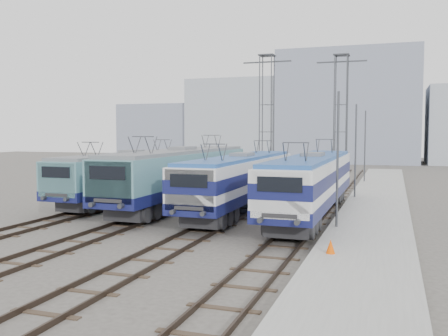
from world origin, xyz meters
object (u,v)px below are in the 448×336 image
at_px(mast_front, 338,163).
at_px(mast_mid, 356,153).
at_px(locomotive_center_left, 181,172).
at_px(mast_rear, 365,148).
at_px(catenary_tower_east, 341,114).
at_px(locomotive_far_right, 312,179).
at_px(safety_cone, 331,246).
at_px(catenary_tower_west, 267,114).
at_px(locomotive_far_left, 130,172).
at_px(locomotive_center_right, 241,177).

height_order(mast_front, mast_mid, same).
bearing_deg(locomotive_center_left, mast_rear, 59.56).
bearing_deg(catenary_tower_east, mast_front, -84.55).
bearing_deg(mast_mid, locomotive_far_right, -102.85).
xyz_separation_m(locomotive_far_right, mast_front, (1.85, -3.89, 1.24)).
bearing_deg(safety_cone, mast_mid, 91.25).
relative_size(locomotive_center_left, locomotive_far_right, 1.06).
bearing_deg(catenary_tower_west, mast_mid, -42.93).
bearing_deg(safety_cone, locomotive_center_left, 135.05).
distance_m(catenary_tower_east, safety_cone, 28.45).
distance_m(locomotive_far_left, safety_cone, 20.05).
distance_m(locomotive_center_left, mast_rear, 21.45).
relative_size(locomotive_center_right, mast_mid, 2.45).
relative_size(locomotive_far_left, safety_cone, 31.01).
height_order(catenary_tower_west, catenary_tower_east, same).
bearing_deg(mast_mid, mast_rear, 90.00).
height_order(catenary_tower_west, mast_front, catenary_tower_west).
bearing_deg(locomotive_far_right, catenary_tower_west, 112.73).
relative_size(locomotive_far_left, catenary_tower_east, 1.43).
height_order(locomotive_center_left, mast_rear, mast_rear).
distance_m(locomotive_center_left, locomotive_far_right, 9.15).
distance_m(mast_rear, safety_cone, 29.83).
bearing_deg(mast_front, locomotive_center_left, 152.96).
relative_size(locomotive_center_left, safety_cone, 33.81).
distance_m(locomotive_center_right, mast_front, 7.93).
relative_size(locomotive_center_right, locomotive_far_right, 0.97).
distance_m(locomotive_center_right, locomotive_far_right, 4.55).
bearing_deg(locomotive_center_right, locomotive_center_left, 167.88).
bearing_deg(locomotive_far_right, mast_front, -64.56).
bearing_deg(catenary_tower_west, locomotive_center_left, -98.84).
distance_m(locomotive_far_left, locomotive_center_left, 4.64).
distance_m(catenary_tower_east, mast_front, 22.32).
height_order(locomotive_far_left, catenary_tower_west, catenary_tower_west).
relative_size(mast_front, safety_cone, 12.67).
bearing_deg(locomotive_far_right, locomotive_center_right, 171.39).
bearing_deg(locomotive_far_left, catenary_tower_east, 49.21).
distance_m(locomotive_far_right, mast_front, 4.48).
xyz_separation_m(locomotive_far_left, mast_front, (15.35, -6.64, 1.36)).
distance_m(catenary_tower_east, mast_rear, 4.28).
xyz_separation_m(locomotive_far_left, mast_rear, (15.35, 17.36, 1.36)).
bearing_deg(mast_rear, locomotive_center_right, -108.10).
bearing_deg(locomotive_far_right, mast_rear, 84.74).
bearing_deg(mast_mid, catenary_tower_west, 137.07).
xyz_separation_m(locomotive_far_right, safety_cone, (2.24, -9.57, -1.68)).
relative_size(locomotive_center_right, safety_cone, 31.10).
bearing_deg(locomotive_center_right, mast_front, -35.75).
bearing_deg(catenary_tower_east, locomotive_far_right, -89.21).
bearing_deg(locomotive_center_right, catenary_tower_west, 98.30).
distance_m(locomotive_far_right, mast_mid, 8.41).
height_order(catenary_tower_east, mast_rear, catenary_tower_east).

